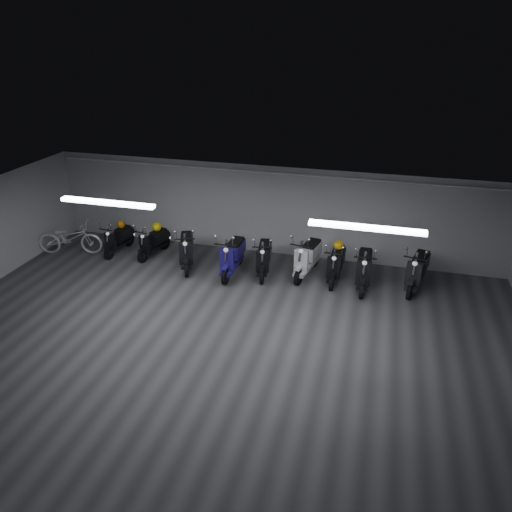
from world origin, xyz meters
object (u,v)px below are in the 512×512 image
(scooter_7, at_px, (336,259))
(scooter_8, at_px, (365,263))
(helmet_2, at_px, (121,224))
(helmet_1, at_px, (157,227))
(scooter_0, at_px, (118,235))
(scooter_9, at_px, (418,264))
(scooter_5, at_px, (264,252))
(scooter_1, at_px, (153,238))
(bicycle, at_px, (69,235))
(helmet_0, at_px, (339,245))
(scooter_4, at_px, (232,251))
(scooter_3, at_px, (186,244))
(scooter_6, at_px, (308,252))

(scooter_7, xyz_separation_m, scooter_8, (0.77, -0.17, 0.05))
(scooter_8, bearing_deg, helmet_2, 175.71)
(helmet_1, bearing_deg, scooter_8, -4.85)
(scooter_0, distance_m, scooter_9, 9.00)
(scooter_5, height_order, scooter_7, scooter_5)
(scooter_1, xyz_separation_m, bicycle, (-2.59, -0.52, 0.04))
(helmet_2, bearing_deg, scooter_8, -3.58)
(scooter_5, bearing_deg, scooter_1, 166.74)
(scooter_5, xyz_separation_m, bicycle, (-6.21, -0.25, -0.04))
(scooter_5, bearing_deg, scooter_8, -9.97)
(scooter_0, bearing_deg, scooter_1, 9.12)
(scooter_5, relative_size, bicycle, 0.92)
(scooter_8, bearing_deg, helmet_0, 150.36)
(helmet_2, bearing_deg, scooter_4, -9.73)
(helmet_0, relative_size, helmet_1, 0.99)
(scooter_1, xyz_separation_m, helmet_1, (0.05, 0.22, 0.29))
(scooter_4, height_order, helmet_1, scooter_4)
(scooter_1, bearing_deg, scooter_5, 7.85)
(scooter_3, xyz_separation_m, scooter_6, (3.54, 0.38, 0.01))
(scooter_8, xyz_separation_m, bicycle, (-9.03, -0.20, -0.08))
(scooter_3, height_order, scooter_5, scooter_3)
(scooter_7, xyz_separation_m, helmet_0, (0.01, 0.25, 0.30))
(scooter_9, bearing_deg, scooter_7, -163.45)
(bicycle, bearing_deg, scooter_5, -102.37)
(scooter_8, bearing_deg, scooter_4, -177.72)
(scooter_5, xyz_separation_m, helmet_0, (2.06, 0.37, 0.30))
(bicycle, xyz_separation_m, helmet_1, (2.64, 0.74, 0.25))
(scooter_4, xyz_separation_m, scooter_9, (5.09, 0.46, -0.00))
(scooter_3, bearing_deg, helmet_0, -13.55)
(scooter_8, bearing_deg, scooter_3, -179.59)
(scooter_0, bearing_deg, helmet_0, 7.03)
(scooter_9, distance_m, helmet_1, 7.79)
(helmet_0, bearing_deg, scooter_9, -4.23)
(scooter_5, height_order, helmet_2, scooter_5)
(scooter_9, relative_size, helmet_2, 7.83)
(scooter_3, bearing_deg, scooter_1, 141.55)
(helmet_1, bearing_deg, scooter_5, -7.86)
(helmet_1, bearing_deg, bicycle, -164.26)
(scooter_8, relative_size, helmet_0, 6.79)
(scooter_6, bearing_deg, helmet_1, -171.89)
(scooter_7, relative_size, scooter_9, 0.92)
(scooter_8, distance_m, bicycle, 9.03)
(helmet_0, bearing_deg, scooter_8, -28.92)
(scooter_7, bearing_deg, scooter_3, -173.88)
(scooter_4, height_order, scooter_9, scooter_4)
(bicycle, height_order, helmet_0, bicycle)
(scooter_0, relative_size, helmet_1, 5.62)
(scooter_6, distance_m, helmet_2, 5.98)
(scooter_9, bearing_deg, scooter_5, -162.96)
(scooter_3, height_order, scooter_6, scooter_6)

